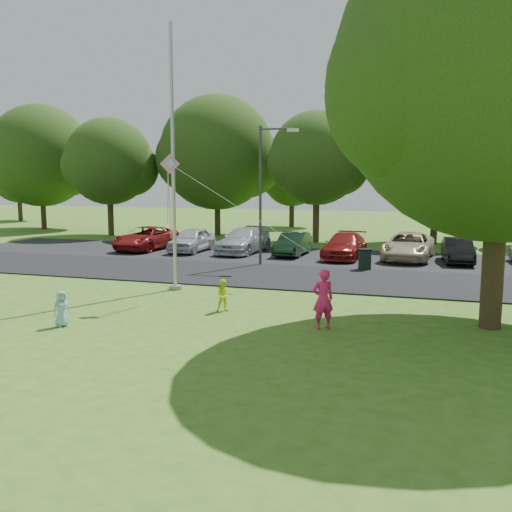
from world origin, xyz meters
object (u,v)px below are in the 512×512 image
(trash_can, at_px, (365,260))
(woman, at_px, (323,299))
(flagpole, at_px, (173,182))
(big_tree, at_px, (500,80))
(street_lamp, at_px, (266,182))
(child_yellow, at_px, (224,295))
(child_blue, at_px, (61,309))
(kite, at_px, (172,177))

(trash_can, distance_m, woman, 10.85)
(flagpole, height_order, big_tree, big_tree)
(flagpole, xyz_separation_m, street_lamp, (1.62, 6.91, -0.07))
(big_tree, distance_m, child_yellow, 10.27)
(street_lamp, xyz_separation_m, trash_can, (4.88, -0.10, -3.58))
(big_tree, bearing_deg, child_blue, -163.50)
(woman, relative_size, kite, 0.29)
(big_tree, bearing_deg, child_yellow, -177.66)
(big_tree, height_order, woman, big_tree)
(child_yellow, distance_m, child_blue, 5.02)
(child_blue, bearing_deg, trash_can, 1.20)
(street_lamp, distance_m, big_tree, 13.70)
(trash_can, relative_size, big_tree, 0.09)
(woman, bearing_deg, child_blue, -15.92)
(flagpole, relative_size, child_yellow, 9.43)
(street_lamp, bearing_deg, child_yellow, -83.94)
(street_lamp, bearing_deg, woman, -68.21)
(street_lamp, xyz_separation_m, big_tree, (9.48, -9.46, 2.87))
(flagpole, xyz_separation_m, woman, (6.57, -4.04, -3.29))
(big_tree, bearing_deg, flagpole, 167.06)
(flagpole, distance_m, child_blue, 7.12)
(flagpole, relative_size, street_lamp, 1.47)
(woman, distance_m, child_yellow, 3.67)
(flagpole, distance_m, child_yellow, 5.58)
(woman, bearing_deg, flagpole, -62.93)
(woman, relative_size, child_blue, 1.65)
(big_tree, distance_m, woman, 7.73)
(trash_can, bearing_deg, child_yellow, -109.33)
(big_tree, xyz_separation_m, woman, (-4.53, -1.49, -6.09))
(child_yellow, xyz_separation_m, kite, (-2.15, 0.80, 3.81))
(flagpole, bearing_deg, big_tree, -12.94)
(flagpole, bearing_deg, kite, -65.21)
(flagpole, height_order, woman, flagpole)
(trash_can, height_order, kite, kite)
(big_tree, xyz_separation_m, child_yellow, (-8.00, -0.33, -6.43))
(big_tree, height_order, kite, big_tree)
(child_yellow, bearing_deg, big_tree, -22.48)
(trash_can, height_order, woman, woman)
(woman, xyz_separation_m, child_blue, (-7.34, -2.03, -0.34))
(woman, bearing_deg, trash_can, -120.99)
(child_blue, distance_m, kite, 5.78)
(street_lamp, relative_size, child_blue, 6.46)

